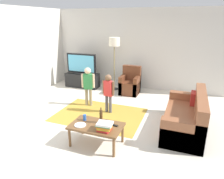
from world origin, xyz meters
name	(u,v)px	position (x,y,z in m)	size (l,w,h in m)	color
ground	(103,123)	(0.00, 0.00, 0.00)	(7.80, 7.80, 0.00)	beige
wall_back	(137,49)	(0.00, 3.00, 1.35)	(6.00, 0.12, 2.70)	silver
area_rug	(99,115)	(-0.26, 0.38, 0.00)	(2.20, 1.60, 0.01)	#B28C33
tv_stand	(82,80)	(-1.79, 2.30, 0.24)	(1.20, 0.44, 0.50)	black
tv	(81,64)	(-1.79, 2.28, 0.85)	(1.10, 0.28, 0.71)	black
couch	(188,118)	(1.86, 0.36, 0.29)	(0.80, 1.80, 0.86)	brown
armchair	(130,84)	(0.02, 2.26, 0.30)	(0.60, 0.60, 0.90)	brown
floor_lamp	(114,45)	(-0.62, 2.45, 1.54)	(0.36, 0.36, 1.78)	#262626
child_near_tv	(88,83)	(-0.80, 0.84, 0.66)	(0.36, 0.19, 1.10)	gray
child_center	(108,90)	(-0.11, 0.62, 0.62)	(0.34, 0.17, 1.03)	#4C4C59
coffee_table	(96,127)	(0.23, -0.84, 0.37)	(1.00, 0.60, 0.42)	brown
book_stack	(104,126)	(0.45, -0.96, 0.50)	(0.31, 0.25, 0.15)	red
bottle	(101,116)	(0.28, -0.72, 0.56)	(0.06, 0.06, 0.32)	#4C3319
tv_remote	(114,125)	(0.55, -0.74, 0.43)	(0.17, 0.05, 0.02)	black
soda_can	(85,117)	(-0.07, -0.74, 0.48)	(0.07, 0.07, 0.12)	#2659B2
plate	(80,125)	(-0.05, -0.96, 0.43)	(0.22, 0.22, 0.02)	white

